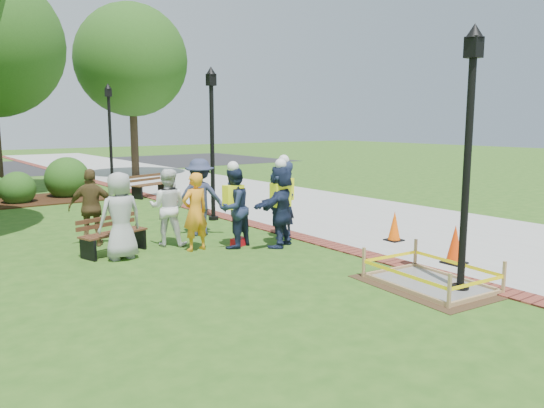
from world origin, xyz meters
TOP-DOWN VIEW (x-y plane):
  - ground at (0.00, 0.00)m, footprint 100.00×100.00m
  - sidewalk at (5.00, 10.00)m, footprint 6.00×60.00m
  - brick_edging at (1.75, 10.00)m, footprint 0.50×60.00m
  - mulch_bed at (-3.00, 12.00)m, footprint 7.00×3.00m
  - parking_lot at (0.00, 27.00)m, footprint 36.00×12.00m
  - wet_concrete_pad at (1.09, -2.51)m, footprint 1.90×2.44m
  - bench_near at (-2.43, 2.86)m, footprint 1.53×0.88m
  - bench_far at (1.73, 10.40)m, footprint 1.61×1.01m
  - cone_front at (2.61, -1.95)m, footprint 0.40×0.40m
  - cone_back at (3.23, 0.09)m, footprint 0.36×0.36m
  - cone_far at (3.66, 10.77)m, footprint 0.42×0.42m
  - toolbox at (0.07, 1.87)m, footprint 0.41×0.29m
  - lamp_near at (1.25, -3.00)m, footprint 0.28×0.28m
  - lamp_mid at (1.25, 5.00)m, footprint 0.28×0.28m
  - lamp_far at (1.25, 13.00)m, footprint 0.28×0.28m
  - tree_right at (4.26, 17.92)m, footprint 5.52×5.52m
  - shrub_c at (-2.55, 11.62)m, footprint 1.18×1.18m
  - shrub_d at (-0.72, 12.22)m, footprint 1.60×1.60m
  - casual_person_a at (-2.46, 2.35)m, footprint 0.58×0.39m
  - casual_person_b at (-0.90, 2.09)m, footprint 0.57×0.39m
  - casual_person_c at (-1.16, 2.87)m, footprint 0.66×0.63m
  - casual_person_d at (-2.54, 3.82)m, footprint 0.66×0.57m
  - casual_person_e at (-0.05, 3.41)m, footprint 0.71×0.66m
  - hivis_worker_a at (0.81, 1.30)m, footprint 0.69×0.60m
  - hivis_worker_b at (1.37, 1.90)m, footprint 0.69×0.58m
  - hivis_worker_c at (-0.09, 1.83)m, footprint 0.66×0.56m

SIDE VIEW (x-z plane):
  - ground at x=0.00m, z-range 0.00..0.00m
  - shrub_c at x=-2.55m, z-range -0.59..0.59m
  - shrub_d at x=-0.72m, z-range -0.80..0.80m
  - parking_lot at x=0.00m, z-range 0.00..0.01m
  - sidewalk at x=5.00m, z-range 0.00..0.02m
  - brick_edging at x=1.75m, z-range 0.00..0.03m
  - mulch_bed at x=-3.00m, z-range -0.01..0.04m
  - toolbox at x=0.07m, z-range 0.00..0.18m
  - wet_concrete_pad at x=1.09m, z-range -0.04..0.51m
  - bench_near at x=-2.43m, z-range -0.14..0.65m
  - bench_far at x=1.73m, z-range -0.15..0.68m
  - cone_back at x=3.23m, z-range -0.01..0.70m
  - cone_front at x=2.61m, z-range -0.01..0.77m
  - cone_far at x=3.66m, z-range -0.01..0.81m
  - casual_person_b at x=-0.90m, z-range 0.00..1.69m
  - casual_person_c at x=-1.16m, z-range 0.00..1.73m
  - casual_person_d at x=-2.54m, z-range 0.00..1.74m
  - casual_person_a at x=-2.46m, z-range 0.00..1.78m
  - casual_person_e at x=-0.05m, z-range 0.00..1.88m
  - hivis_worker_c at x=-0.09m, z-range -0.01..1.91m
  - hivis_worker_a at x=0.81m, z-range -0.01..1.96m
  - hivis_worker_b at x=1.37m, z-range -0.01..1.99m
  - lamp_near at x=1.25m, z-range 0.35..4.61m
  - lamp_mid at x=1.25m, z-range 0.35..4.61m
  - lamp_far at x=1.25m, z-range 0.35..4.61m
  - tree_right at x=4.26m, z-range 1.49..10.02m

